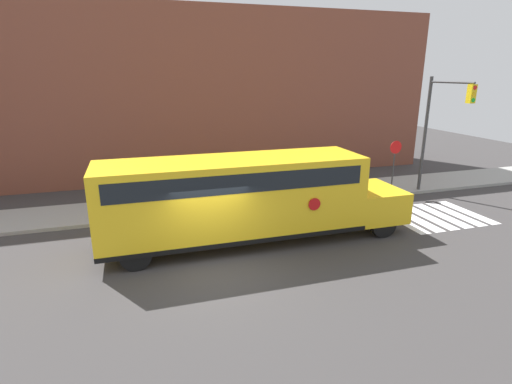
# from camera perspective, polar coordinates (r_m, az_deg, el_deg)

# --- Properties ---
(ground_plane) EXTENTS (60.00, 60.00, 0.00)m
(ground_plane) POSITION_cam_1_polar(r_m,az_deg,el_deg) (13.02, -5.80, -10.87)
(ground_plane) COLOR #3A3838
(sidewalk_strip) EXTENTS (44.00, 3.00, 0.15)m
(sidewalk_strip) POSITION_cam_1_polar(r_m,az_deg,el_deg) (18.93, -9.76, -1.83)
(sidewalk_strip) COLOR #9E9E99
(sidewalk_strip) RESTS_ON ground
(building_backdrop) EXTENTS (32.00, 4.00, 9.54)m
(building_backdrop) POSITION_cam_1_polar(r_m,az_deg,el_deg) (24.48, -12.42, 13.40)
(building_backdrop) COLOR brown
(building_backdrop) RESTS_ON ground
(crosswalk_stripes) EXTENTS (4.00, 3.20, 0.01)m
(crosswalk_stripes) POSITION_cam_1_polar(r_m,az_deg,el_deg) (19.12, 24.17, -3.14)
(crosswalk_stripes) COLOR white
(crosswalk_stripes) RESTS_ON ground
(school_bus) EXTENTS (11.33, 2.57, 3.14)m
(school_bus) POSITION_cam_1_polar(r_m,az_deg,el_deg) (14.26, -1.73, -0.48)
(school_bus) COLOR yellow
(school_bus) RESTS_ON ground
(stop_sign) EXTENTS (0.64, 0.10, 2.77)m
(stop_sign) POSITION_cam_1_polar(r_m,az_deg,el_deg) (21.31, 19.15, 4.34)
(stop_sign) COLOR #38383A
(stop_sign) RESTS_ON ground
(traffic_light) EXTENTS (0.28, 2.80, 5.84)m
(traffic_light) POSITION_cam_1_polar(r_m,az_deg,el_deg) (21.27, 24.65, 9.26)
(traffic_light) COLOR #38383A
(traffic_light) RESTS_ON ground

